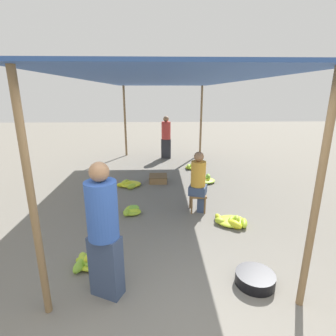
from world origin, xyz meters
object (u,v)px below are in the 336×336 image
at_px(banana_pile_right_0, 232,221).
at_px(vendor_seated, 199,181).
at_px(vendor_foreground, 104,230).
at_px(stool, 198,197).
at_px(banana_pile_left_1, 131,211).
at_px(basin_black, 255,279).
at_px(banana_pile_left_0, 89,260).
at_px(shopper_walking_mid, 166,137).
at_px(banana_pile_right_1, 194,166).
at_px(banana_pile_left_2, 129,184).
at_px(crate_near, 158,179).
at_px(banana_pile_right_2, 205,180).

bearing_deg(banana_pile_right_0, vendor_seated, 132.18).
bearing_deg(vendor_foreground, stool, 57.95).
bearing_deg(banana_pile_left_1, banana_pile_right_0, -14.52).
relative_size(basin_black, banana_pile_left_0, 0.90).
xyz_separation_m(stool, shopper_walking_mid, (-0.52, 4.62, 0.51)).
xyz_separation_m(banana_pile_left_0, shopper_walking_mid, (1.30, 6.37, 0.74)).
relative_size(banana_pile_left_1, banana_pile_right_1, 0.57).
distance_m(vendor_seated, banana_pile_left_2, 2.34).
distance_m(banana_pile_left_0, banana_pile_left_1, 1.71).
bearing_deg(basin_black, banana_pile_left_2, 118.47).
bearing_deg(banana_pile_left_1, crate_near, 74.49).
height_order(banana_pile_left_2, shopper_walking_mid, shopper_walking_mid).
bearing_deg(banana_pile_left_1, vendor_foreground, -91.90).
bearing_deg(banana_pile_left_2, stool, -44.19).
distance_m(basin_black, banana_pile_right_0, 1.62).
xyz_separation_m(stool, basin_black, (0.44, -2.22, -0.23)).
relative_size(basin_black, banana_pile_right_0, 0.78).
distance_m(banana_pile_right_0, banana_pile_right_2, 2.45).
bearing_deg(banana_pile_left_2, vendor_seated, -43.78).
bearing_deg(basin_black, banana_pile_right_1, 90.92).
height_order(vendor_seated, banana_pile_left_1, vendor_seated).
bearing_deg(banana_pile_right_1, vendor_foreground, -108.21).
height_order(vendor_foreground, stool, vendor_foreground).
relative_size(vendor_foreground, stool, 4.46).
relative_size(basin_black, banana_pile_right_2, 0.82).
distance_m(crate_near, shopper_walking_mid, 2.85).
bearing_deg(vendor_foreground, banana_pile_left_0, 123.28).
bearing_deg(banana_pile_left_0, basin_black, -11.73).
bearing_deg(shopper_walking_mid, basin_black, -81.99).
distance_m(vendor_seated, banana_pile_right_0, 1.02).
bearing_deg(vendor_seated, banana_pile_left_1, -175.54).
xyz_separation_m(banana_pile_left_0, banana_pile_right_0, (2.40, 1.14, -0.02)).
bearing_deg(stool, basin_black, -78.80).
bearing_deg(vendor_seated, banana_pile_left_2, 136.22).
height_order(banana_pile_left_1, banana_pile_right_1, banana_pile_right_1).
relative_size(vendor_seated, shopper_walking_mid, 0.81).
bearing_deg(banana_pile_right_0, vendor_foreground, -139.82).
bearing_deg(stool, shopper_walking_mid, 96.46).
bearing_deg(crate_near, shopper_walking_mid, 83.69).
xyz_separation_m(banana_pile_left_0, banana_pile_right_2, (2.30, 3.59, -0.02)).
distance_m(stool, crate_near, 2.07).
relative_size(stool, crate_near, 0.77).
height_order(vendor_seated, banana_pile_left_0, vendor_seated).
height_order(banana_pile_left_2, banana_pile_right_0, banana_pile_right_0).
height_order(vendor_seated, shopper_walking_mid, shopper_walking_mid).
height_order(vendor_foreground, banana_pile_right_2, vendor_foreground).
distance_m(vendor_foreground, vendor_seated, 2.76).
xyz_separation_m(vendor_foreground, banana_pile_left_2, (-0.17, 3.89, -0.82)).
bearing_deg(vendor_seated, shopper_walking_mid, 96.68).
bearing_deg(vendor_foreground, shopper_walking_mid, 82.38).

